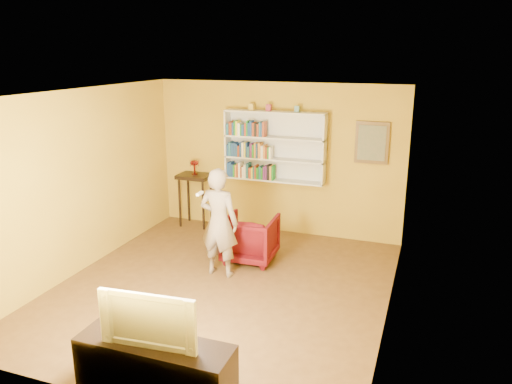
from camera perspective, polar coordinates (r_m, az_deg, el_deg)
room_shell at (r=6.76m, az=-4.04°, el=-3.19°), size 5.30×5.80×2.88m
bookshelf at (r=8.80m, az=2.25°, el=5.24°), size 1.80×0.29×1.23m
books_row_lower at (r=8.93m, az=-0.56°, el=2.39°), size 0.87×0.18×0.27m
books_row_middle at (r=8.86m, az=-0.76°, el=4.79°), size 0.83×0.19×0.27m
books_row_upper at (r=8.81m, az=-1.03°, el=7.23°), size 0.71×0.19×0.27m
ornament_left at (r=8.78m, az=-0.52°, el=9.71°), size 0.08×0.08×0.12m
ornament_centre at (r=8.68m, az=1.46°, el=9.62°), size 0.08×0.08×0.12m
ornament_right at (r=8.53m, az=4.72°, el=9.43°), size 0.08×0.08×0.11m
framed_painting at (r=8.48m, az=13.11°, el=5.50°), size 0.55×0.05×0.70m
console_table at (r=9.39m, az=-6.99°, el=0.98°), size 0.61×0.46×0.99m
ruby_lustre at (r=9.31m, az=-7.06°, el=3.17°), size 0.17×0.17×0.27m
armchair at (r=7.90m, az=-0.66°, el=-5.30°), size 0.82×0.84×0.73m
person at (r=7.27m, az=-4.25°, el=-3.50°), size 0.61×0.42×1.63m
game_remote at (r=6.83m, az=-6.44°, el=-0.18°), size 0.04×0.15×0.04m
tv_cabinet at (r=5.19m, az=-11.42°, el=-19.05°), size 1.55×0.47×0.55m
television at (r=4.90m, az=-11.78°, el=-13.73°), size 0.97×0.20×0.55m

